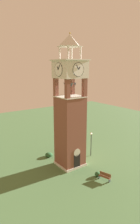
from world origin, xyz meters
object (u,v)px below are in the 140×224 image
object	(u,v)px
park_bench	(105,176)
lamp_post	(91,140)
clock_tower	(70,115)
trash_bin	(74,152)

from	to	relation	value
park_bench	lamp_post	xyz separation A→B (m)	(3.31, 6.46, 2.26)
clock_tower	trash_bin	distance (m)	8.12
clock_tower	park_bench	world-z (taller)	clock_tower
trash_bin	clock_tower	bearing A→B (deg)	-137.18
clock_tower	trash_bin	bearing A→B (deg)	42.82
clock_tower	park_bench	xyz separation A→B (m)	(1.25, -5.96, -7.15)
park_bench	trash_bin	xyz separation A→B (m)	(1.45, 8.46, -0.08)
clock_tower	lamp_post	xyz separation A→B (m)	(4.56, 0.49, -4.89)
clock_tower	lamp_post	size ratio (longest dim) A/B	4.68
park_bench	trash_bin	size ratio (longest dim) A/B	2.07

